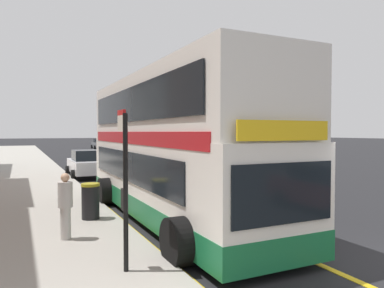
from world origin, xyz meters
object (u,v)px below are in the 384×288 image
object	(u,v)px
parked_car_white_across	(87,164)
litter_bin	(90,201)
parked_car_grey_kerbside	(99,144)
bus_stop_sign	(124,178)
parked_car_grey_distant	(219,162)
double_decker_bus	(170,152)
pedestrian_waiting_near_sign	(65,204)

from	to	relation	value
parked_car_white_across	litter_bin	world-z (taller)	parked_car_white_across
parked_car_grey_kerbside	bus_stop_sign	bearing A→B (deg)	-99.59
parked_car_white_across	litter_bin	bearing A→B (deg)	-96.34
parked_car_grey_distant	litter_bin	size ratio (longest dim) A/B	4.02
bus_stop_sign	parked_car_white_across	world-z (taller)	bus_stop_sign
litter_bin	bus_stop_sign	bearing A→B (deg)	-91.72
parked_car_grey_distant	parked_car_grey_kerbside	bearing A→B (deg)	-88.34
parked_car_grey_distant	parked_car_grey_kerbside	world-z (taller)	same
parked_car_white_across	double_decker_bus	bearing A→B (deg)	-84.50
parked_car_grey_distant	pedestrian_waiting_near_sign	xyz separation A→B (m)	(-10.41, -10.77, 0.19)
parked_car_grey_kerbside	litter_bin	size ratio (longest dim) A/B	4.02
double_decker_bus	parked_car_grey_distant	world-z (taller)	double_decker_bus
parked_car_grey_kerbside	parked_car_grey_distant	bearing A→B (deg)	-89.34
double_decker_bus	parked_car_white_across	distance (m)	11.79
double_decker_bus	parked_car_white_across	world-z (taller)	double_decker_bus
parked_car_white_across	parked_car_grey_distant	distance (m)	8.10
parked_car_grey_distant	pedestrian_waiting_near_sign	world-z (taller)	pedestrian_waiting_near_sign
double_decker_bus	bus_stop_sign	xyz separation A→B (m)	(-2.50, -3.88, -0.21)
bus_stop_sign	parked_car_white_across	xyz separation A→B (m)	(1.88, 15.59, -1.05)
parked_car_grey_kerbside	litter_bin	bearing A→B (deg)	-100.37
bus_stop_sign	parked_car_white_across	distance (m)	15.74
pedestrian_waiting_near_sign	litter_bin	xyz separation A→B (m)	(0.90, 1.82, -0.33)
parked_car_white_across	pedestrian_waiting_near_sign	world-z (taller)	pedestrian_waiting_near_sign
double_decker_bus	litter_bin	world-z (taller)	double_decker_bus
pedestrian_waiting_near_sign	parked_car_grey_distant	bearing A→B (deg)	45.98
parked_car_grey_kerbside	pedestrian_waiting_near_sign	bearing A→B (deg)	-100.95
double_decker_bus	bus_stop_sign	bearing A→B (deg)	-122.73
litter_bin	parked_car_grey_distant	bearing A→B (deg)	43.28
double_decker_bus	litter_bin	distance (m)	2.78
pedestrian_waiting_near_sign	parked_car_grey_kerbside	bearing A→B (deg)	77.94
bus_stop_sign	litter_bin	size ratio (longest dim) A/B	2.84
parked_car_white_across	pedestrian_waiting_near_sign	distance (m)	13.36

